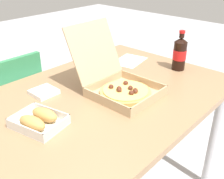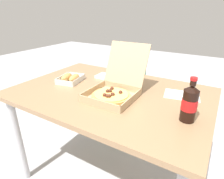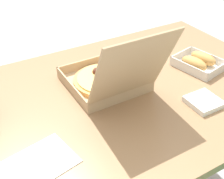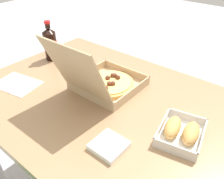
% 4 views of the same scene
% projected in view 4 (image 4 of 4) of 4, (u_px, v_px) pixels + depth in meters
% --- Properties ---
extents(dining_table, '(1.28, 0.88, 0.75)m').
position_uv_depth(dining_table, '(107.00, 115.00, 1.08)').
color(dining_table, '#997551').
rests_on(dining_table, ground_plane).
extents(pizza_box_open, '(0.28, 0.40, 0.30)m').
position_uv_depth(pizza_box_open, '(104.00, 82.00, 1.08)').
color(pizza_box_open, tan).
rests_on(pizza_box_open, dining_table).
extents(bread_side_box, '(0.19, 0.22, 0.06)m').
position_uv_depth(bread_side_box, '(181.00, 131.00, 0.84)').
color(bread_side_box, white).
rests_on(bread_side_box, dining_table).
extents(cola_bottle, '(0.07, 0.07, 0.22)m').
position_uv_depth(cola_bottle, '(50.00, 44.00, 1.33)').
color(cola_bottle, black).
rests_on(cola_bottle, dining_table).
extents(paper_menu, '(0.23, 0.19, 0.00)m').
position_uv_depth(paper_menu, '(17.00, 84.00, 1.15)').
color(paper_menu, white).
rests_on(paper_menu, dining_table).
extents(napkin_pile, '(0.11, 0.11, 0.02)m').
position_uv_depth(napkin_pile, '(109.00, 146.00, 0.81)').
color(napkin_pile, white).
rests_on(napkin_pile, dining_table).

